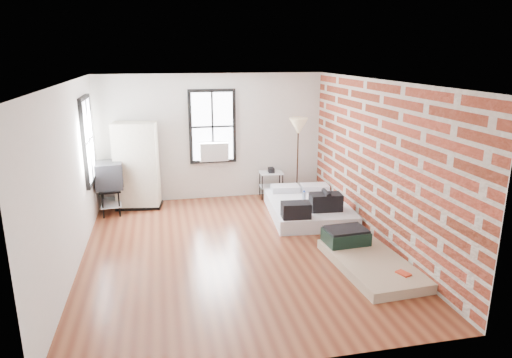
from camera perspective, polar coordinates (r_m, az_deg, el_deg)
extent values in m
plane|color=#5D2918|center=(7.83, -2.60, -8.87)|extent=(6.00, 6.00, 0.00)
cube|color=silver|center=(10.26, -5.46, 5.20)|extent=(5.00, 0.01, 2.80)
cube|color=silver|center=(4.58, 3.43, -8.12)|extent=(5.00, 0.01, 2.80)
cube|color=silver|center=(7.40, -22.21, 0.02)|extent=(0.01, 6.00, 2.80)
cube|color=maroon|center=(8.13, 14.95, 1.98)|extent=(0.02, 6.00, 2.80)
cube|color=white|center=(7.14, -2.88, 12.05)|extent=(5.00, 6.00, 0.01)
cube|color=white|center=(10.17, -5.46, 6.53)|extent=(0.90, 0.02, 1.50)
cube|color=black|center=(10.15, -8.21, 6.43)|extent=(0.07, 0.08, 1.64)
cube|color=black|center=(10.26, -2.76, 6.66)|extent=(0.07, 0.08, 1.64)
cube|color=black|center=(10.10, -5.59, 10.95)|extent=(0.90, 0.08, 0.07)
cube|color=black|center=(10.34, -5.36, 2.25)|extent=(0.90, 0.08, 0.07)
cube|color=black|center=(10.16, -5.45, 6.53)|extent=(0.04, 0.02, 1.50)
cube|color=black|center=(10.16, -5.45, 6.53)|extent=(0.90, 0.02, 0.04)
cube|color=silver|center=(10.15, -5.30, 3.48)|extent=(0.62, 0.30, 0.40)
cube|color=white|center=(9.07, -20.18, 4.55)|extent=(0.02, 0.90, 1.50)
cube|color=black|center=(8.60, -20.74, 3.94)|extent=(0.08, 0.07, 1.64)
cube|color=black|center=(9.55, -19.92, 5.08)|extent=(0.08, 0.07, 1.64)
cube|color=black|center=(8.97, -20.78, 9.46)|extent=(0.08, 0.90, 0.07)
cube|color=black|center=(9.25, -19.85, -0.23)|extent=(0.08, 0.90, 0.07)
cube|color=black|center=(9.07, -20.12, 4.55)|extent=(0.02, 0.04, 1.50)
cube|color=black|center=(9.07, -20.12, 4.55)|extent=(0.02, 0.90, 0.04)
cube|color=white|center=(9.43, 6.55, -3.72)|extent=(1.71, 2.21, 0.27)
cube|color=white|center=(10.07, 3.67, -1.18)|extent=(0.63, 0.43, 0.13)
cube|color=white|center=(10.21, 7.31, -1.04)|extent=(0.63, 0.43, 0.13)
cube|color=black|center=(8.94, 8.71, -2.85)|extent=(0.63, 0.40, 0.33)
cylinder|color=black|center=(8.88, 8.76, -1.72)|extent=(0.12, 0.39, 0.09)
cube|color=black|center=(8.49, 5.01, -3.89)|extent=(0.55, 0.37, 0.29)
cylinder|color=#A8BCD8|center=(9.27, 6.01, -2.35)|extent=(0.08, 0.08, 0.24)
cylinder|color=blue|center=(9.23, 6.04, -1.54)|extent=(0.04, 0.04, 0.03)
cube|color=tan|center=(7.39, 14.23, -10.27)|extent=(1.11, 1.96, 0.15)
cube|color=black|center=(7.83, 11.16, -7.08)|extent=(0.73, 0.54, 0.22)
cube|color=black|center=(7.78, 11.21, -6.20)|extent=(0.69, 0.50, 0.04)
cube|color=red|center=(7.03, 17.95, -11.16)|extent=(0.19, 0.23, 0.03)
cube|color=black|center=(10.22, -14.33, -3.22)|extent=(0.99, 0.65, 0.06)
cube|color=#EEE7C8|center=(9.97, -14.69, 1.79)|extent=(0.95, 0.61, 1.78)
cylinder|color=black|center=(10.26, 0.79, -1.10)|extent=(0.02, 0.02, 0.58)
cylinder|color=black|center=(10.35, 3.35, -0.98)|extent=(0.02, 0.02, 0.58)
cylinder|color=black|center=(10.61, 0.48, -0.54)|extent=(0.02, 0.02, 0.58)
cylinder|color=black|center=(10.69, 2.96, -0.44)|extent=(0.02, 0.02, 0.58)
cube|color=silver|center=(10.40, 1.91, 0.78)|extent=(0.56, 0.46, 0.02)
cube|color=silver|center=(10.48, 1.89, -0.90)|extent=(0.53, 0.43, 0.02)
cube|color=black|center=(10.38, 1.91, 1.12)|extent=(0.14, 0.20, 0.11)
cylinder|color=black|center=(10.40, 5.09, -2.53)|extent=(0.27, 0.27, 0.03)
cylinder|color=black|center=(10.18, 5.20, 1.84)|extent=(0.03, 0.03, 1.61)
cone|color=beige|center=(10.01, 5.32, 6.58)|extent=(0.40, 0.40, 0.35)
cylinder|color=black|center=(9.65, -18.61, -3.20)|extent=(0.03, 0.03, 0.53)
cylinder|color=black|center=(9.65, -16.73, -3.05)|extent=(0.03, 0.03, 0.53)
cylinder|color=black|center=(10.26, -18.58, -2.10)|extent=(0.03, 0.03, 0.53)
cylinder|color=black|center=(10.25, -16.80, -1.96)|extent=(0.03, 0.03, 0.53)
cube|color=black|center=(9.88, -17.81, -1.09)|extent=(0.50, 0.80, 0.03)
cube|color=silver|center=(9.97, -17.66, -2.85)|extent=(0.47, 0.78, 0.02)
cube|color=black|center=(9.80, -17.94, 0.47)|extent=(0.59, 0.66, 0.53)
cube|color=black|center=(9.80, -16.40, 0.60)|extent=(0.07, 0.51, 0.42)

